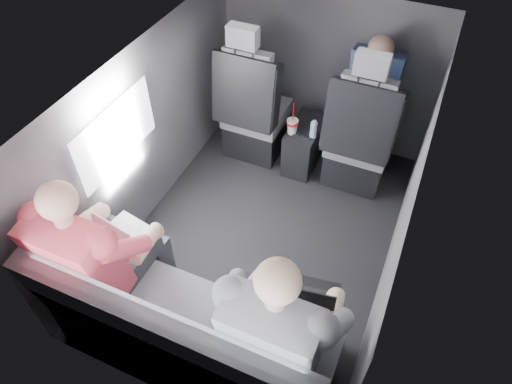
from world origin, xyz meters
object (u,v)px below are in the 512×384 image
at_px(laptop_black, 306,299).
at_px(center_console, 304,145).
at_px(water_bottle, 313,130).
at_px(passenger_rear_right, 282,326).
at_px(passenger_rear_left, 100,254).
at_px(front_seat_right, 359,143).
at_px(rear_bench, 190,337).
at_px(soda_cup, 292,126).
at_px(laptop_white, 123,234).
at_px(passenger_front_right, 372,88).
at_px(front_seat_left, 254,115).

bearing_deg(laptop_black, center_console, 108.61).
height_order(water_bottle, passenger_rear_right, passenger_rear_right).
distance_m(water_bottle, laptop_black, 1.61).
bearing_deg(center_console, water_bottle, -50.17).
distance_m(center_console, passenger_rear_left, 1.99).
xyz_separation_m(front_seat_right, rear_bench, (-0.45, -1.90, -0.09)).
height_order(soda_cup, passenger_rear_right, passenger_rear_right).
bearing_deg(passenger_rear_right, passenger_rear_left, 179.99).
bearing_deg(passenger_rear_right, water_bottle, 103.22).
relative_size(water_bottle, laptop_white, 0.48).
bearing_deg(soda_cup, laptop_white, -107.56).
xyz_separation_m(center_console, passenger_front_right, (0.43, 0.22, 0.54)).
xyz_separation_m(passenger_rear_left, passenger_rear_right, (1.08, -0.00, 0.00)).
bearing_deg(rear_bench, passenger_rear_left, 170.79).
distance_m(passenger_rear_right, passenger_front_right, 2.07).
bearing_deg(soda_cup, laptop_black, -67.39).
bearing_deg(water_bottle, laptop_white, -112.79).
bearing_deg(laptop_black, passenger_rear_right, -105.28).
distance_m(front_seat_left, passenger_front_right, 0.98).
distance_m(water_bottle, passenger_front_right, 0.54).
height_order(rear_bench, water_bottle, rear_bench).
xyz_separation_m(front_seat_right, passenger_rear_right, (0.05, -1.81, 0.26)).
bearing_deg(front_seat_right, soda_cup, -170.18).
bearing_deg(front_seat_right, rear_bench, -103.31).
relative_size(laptop_black, passenger_front_right, 0.48).
xyz_separation_m(front_seat_left, passenger_rear_left, (-0.13, -1.81, 0.25)).
bearing_deg(front_seat_right, laptop_black, -86.27).
height_order(front_seat_right, passenger_rear_right, passenger_rear_right).
bearing_deg(front_seat_right, passenger_rear_right, -88.42).
relative_size(front_seat_right, laptop_white, 3.91).
relative_size(rear_bench, passenger_rear_right, 1.23).
bearing_deg(rear_bench, laptop_black, 27.98).
bearing_deg(rear_bench, center_console, 90.00).
distance_m(rear_bench, laptop_black, 0.71).
height_order(rear_bench, soda_cup, rear_bench).
distance_m(rear_bench, soda_cup, 1.82).
relative_size(water_bottle, passenger_rear_right, 0.12).
height_order(front_seat_left, rear_bench, front_seat_left).
xyz_separation_m(laptop_white, passenger_rear_right, (1.06, -0.18, 0.03)).
distance_m(front_seat_right, soda_cup, 0.54).
height_order(center_console, soda_cup, soda_cup).
xyz_separation_m(laptop_black, passenger_front_right, (-0.13, 1.87, 0.11)).
bearing_deg(front_seat_left, front_seat_right, 0.00).
relative_size(passenger_rear_right, passenger_front_right, 1.76).
height_order(front_seat_right, rear_bench, front_seat_right).
bearing_deg(center_console, front_seat_right, -5.07).
xyz_separation_m(front_seat_right, water_bottle, (-0.36, -0.07, 0.07)).
bearing_deg(water_bottle, passenger_front_right, 44.24).
relative_size(soda_cup, laptop_white, 0.86).
bearing_deg(passenger_rear_left, front_seat_right, 60.29).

